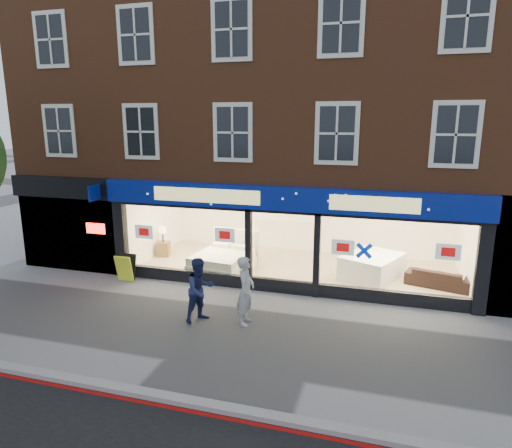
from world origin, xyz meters
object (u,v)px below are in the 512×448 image
at_px(pedestrian_grey, 246,290).
at_px(pedestrian_blue, 200,290).
at_px(mattress_stack, 372,266).
at_px(sofa, 438,278).
at_px(a_board, 126,268).
at_px(display_bed, 224,260).

xyz_separation_m(pedestrian_grey, pedestrian_blue, (-1.19, -0.18, -0.04)).
xyz_separation_m(mattress_stack, sofa, (2.01, -0.28, -0.10)).
bearing_deg(pedestrian_grey, mattress_stack, -37.74).
bearing_deg(a_board, pedestrian_grey, -21.69).
bearing_deg(mattress_stack, display_bed, -172.83).
height_order(sofa, pedestrian_grey, pedestrian_grey).
distance_m(mattress_stack, sofa, 2.03).
bearing_deg(mattress_stack, pedestrian_grey, -125.09).
xyz_separation_m(display_bed, pedestrian_grey, (1.95, -3.63, 0.46)).
distance_m(display_bed, mattress_stack, 4.98).
height_order(display_bed, mattress_stack, display_bed).
bearing_deg(a_board, mattress_stack, 17.21).
distance_m(sofa, pedestrian_grey, 6.41).
bearing_deg(a_board, pedestrian_blue, -30.32).
height_order(pedestrian_grey, pedestrian_blue, pedestrian_grey).
distance_m(display_bed, a_board, 3.26).
xyz_separation_m(a_board, pedestrian_grey, (4.71, -1.88, 0.45)).
distance_m(display_bed, pedestrian_grey, 4.15).
height_order(display_bed, sofa, display_bed).
distance_m(mattress_stack, pedestrian_blue, 6.10).
bearing_deg(pedestrian_blue, pedestrian_grey, -48.08).
distance_m(sofa, pedestrian_blue, 7.47).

